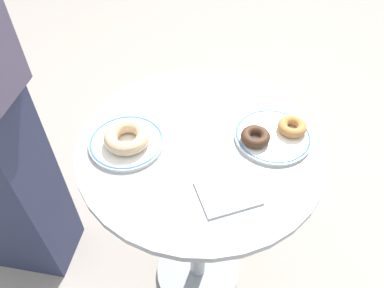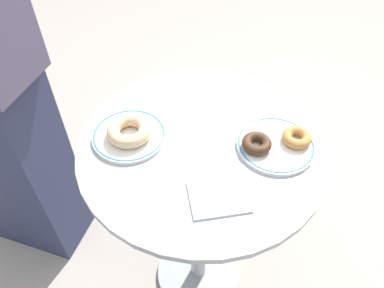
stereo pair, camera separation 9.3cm
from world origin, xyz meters
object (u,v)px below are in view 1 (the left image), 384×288
at_px(paper_napkin, 228,193).
at_px(plate_right, 273,136).
at_px(donut_old_fashioned, 292,127).
at_px(plate_left, 127,142).
at_px(cafe_table, 199,196).
at_px(donut_chocolate, 255,137).
at_px(donut_glazed, 127,137).

bearing_deg(paper_napkin, plate_right, 39.58).
xyz_separation_m(plate_right, donut_old_fashioned, (0.05, 0.00, 0.02)).
distance_m(plate_left, plate_right, 0.37).
bearing_deg(plate_right, paper_napkin, -140.42).
relative_size(cafe_table, donut_chocolate, 10.38).
distance_m(plate_left, donut_chocolate, 0.32).
bearing_deg(donut_glazed, donut_old_fashioned, -9.01).
bearing_deg(donut_old_fashioned, donut_glazed, 170.99).
height_order(donut_glazed, donut_old_fashioned, donut_glazed).
bearing_deg(paper_napkin, donut_chocolate, 48.91).
distance_m(cafe_table, plate_right, 0.31).
height_order(cafe_table, donut_chocolate, donut_chocolate).
height_order(plate_right, donut_glazed, donut_glazed).
bearing_deg(donut_glazed, donut_chocolate, -13.54).
xyz_separation_m(plate_left, donut_chocolate, (0.31, -0.08, 0.02)).
relative_size(cafe_table, donut_old_fashioned, 10.38).
height_order(donut_old_fashioned, donut_chocolate, same).
bearing_deg(donut_glazed, cafe_table, -11.54).
relative_size(plate_right, donut_old_fashioned, 2.65).
distance_m(plate_right, paper_napkin, 0.21).
relative_size(plate_right, donut_chocolate, 2.65).
distance_m(donut_old_fashioned, donut_chocolate, 0.10).
xyz_separation_m(cafe_table, plate_left, (-0.18, 0.04, 0.24)).
xyz_separation_m(cafe_table, donut_old_fashioned, (0.23, -0.03, 0.26)).
bearing_deg(plate_right, donut_glazed, 169.29).
xyz_separation_m(plate_left, plate_right, (0.36, -0.07, 0.00)).
distance_m(plate_right, donut_glazed, 0.37).
xyz_separation_m(donut_chocolate, paper_napkin, (-0.11, -0.13, -0.02)).
xyz_separation_m(plate_left, paper_napkin, (0.20, -0.21, -0.00)).
xyz_separation_m(donut_glazed, donut_chocolate, (0.31, -0.07, -0.00)).
bearing_deg(donut_old_fashioned, paper_napkin, -147.29).
bearing_deg(paper_napkin, plate_left, 133.21).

